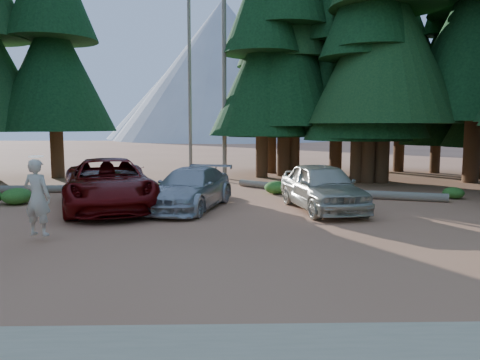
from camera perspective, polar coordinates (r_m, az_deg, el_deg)
The scene contains 19 objects.
ground at distance 11.80m, azimuth -6.41°, elevation -7.79°, with size 160.00×160.00×0.00m, color #A36445.
forest_belt_north at distance 26.56m, azimuth -3.60°, elevation 0.31°, with size 36.00×7.00×22.00m, color black, non-canonical shape.
snag_front at distance 26.06m, azimuth -1.94°, elevation 13.42°, with size 0.24×0.24×12.00m, color slate.
snag_back at distance 27.55m, azimuth -6.14°, elevation 10.93°, with size 0.20×0.20×10.00m, color slate.
mountain_peak at distance 100.16m, azimuth -3.54°, elevation 12.26°, with size 48.00×50.00×28.00m.
red_pickup at distance 17.14m, azimuth -15.76°, elevation -0.45°, with size 2.94×6.38×1.77m, color #5E0808.
silver_minivan_center at distance 16.62m, azimuth -6.08°, elevation -1.03°, with size 2.01×4.95×1.44m, color #A8AAB0.
silver_minivan_right at distance 16.48m, azimuth 10.00°, elevation -0.80°, with size 1.94×4.83×1.65m, color #B5B2A0.
frisbee_player at distance 12.86m, azimuth -23.48°, elevation -1.92°, with size 0.81×0.63×2.03m.
log_left at distance 22.08m, azimuth -21.65°, elevation -1.01°, with size 0.33×0.33×4.63m, color slate.
log_mid at distance 21.55m, azimuth 3.95°, elevation -0.74°, with size 0.32×0.32×3.90m, color slate.
log_right at distance 19.51m, azimuth 16.36°, elevation -1.75°, with size 0.34×0.34×5.28m, color slate.
shrub_far_left at distance 19.35m, azimuth -25.54°, elevation -1.80°, with size 1.11×1.11×0.61m, color #265D1B.
shrub_left at distance 21.07m, azimuth -14.48°, elevation -0.90°, with size 0.87×0.87×0.48m, color #265D1B.
shrub_center_left at distance 18.87m, azimuth -9.70°, elevation -1.40°, with size 1.16×1.16×0.64m, color #265D1B.
shrub_center_right at distance 19.66m, azimuth -3.07°, elevation -1.19°, with size 0.91×0.91×0.50m, color #265D1B.
shrub_right at distance 18.14m, azimuth 7.57°, elevation -1.81°, with size 1.02×1.02×0.56m, color #265D1B.
shrub_far_right at distance 20.21m, azimuth 4.42°, elevation -0.91°, with size 1.00×1.00×0.55m, color #265D1B.
shrub_edge_east at distance 20.75m, azimuth 24.58°, elevation -1.43°, with size 0.84×0.84×0.46m, color #265D1B.
Camera 1 is at (1.03, -11.38, 2.94)m, focal length 35.00 mm.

